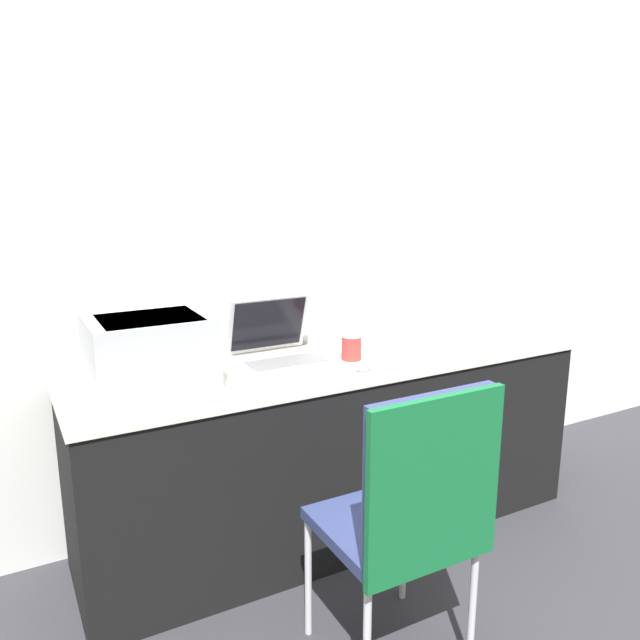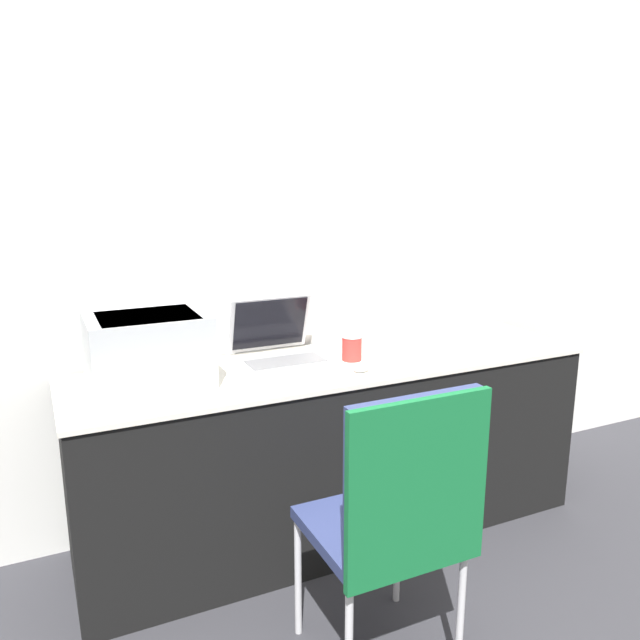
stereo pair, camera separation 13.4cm
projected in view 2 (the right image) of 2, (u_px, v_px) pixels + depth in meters
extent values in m
plane|color=#333338|center=(366.00, 564.00, 2.53)|extent=(14.00, 14.00, 0.00)
cube|color=silver|center=(302.00, 230.00, 2.79)|extent=(8.00, 0.05, 2.60)
cube|color=black|center=(336.00, 450.00, 2.69)|extent=(2.17, 0.56, 0.76)
cube|color=silver|center=(337.00, 364.00, 2.60)|extent=(2.19, 0.58, 0.02)
cube|color=#B2B7BC|center=(148.00, 348.00, 2.32)|extent=(0.43, 0.37, 0.27)
cube|color=black|center=(148.00, 322.00, 2.26)|extent=(0.34, 0.28, 0.05)
cube|color=#B7B7BC|center=(284.00, 363.00, 2.56)|extent=(0.36, 0.25, 0.02)
cube|color=slate|center=(286.00, 361.00, 2.55)|extent=(0.31, 0.14, 0.00)
cube|color=#B7B7BC|center=(270.00, 324.00, 2.68)|extent=(0.36, 0.08, 0.24)
cube|color=black|center=(270.00, 323.00, 2.67)|extent=(0.32, 0.07, 0.22)
cube|color=silver|center=(300.00, 379.00, 2.36)|extent=(0.39, 0.15, 0.02)
cylinder|color=red|center=(352.00, 348.00, 2.61)|extent=(0.08, 0.08, 0.10)
cylinder|color=white|center=(352.00, 336.00, 2.60)|extent=(0.09, 0.09, 0.01)
ellipsoid|color=silver|center=(361.00, 368.00, 2.46)|extent=(0.07, 0.04, 0.04)
cube|color=navy|center=(378.00, 527.00, 1.97)|extent=(0.43, 0.41, 0.04)
cube|color=navy|center=(414.00, 477.00, 1.74)|extent=(0.43, 0.03, 0.48)
cylinder|color=silver|center=(298.00, 577.00, 2.11)|extent=(0.02, 0.02, 0.44)
cylinder|color=silver|center=(398.00, 548.00, 2.27)|extent=(0.02, 0.02, 0.44)
cylinder|color=silver|center=(461.00, 610.00, 1.94)|extent=(0.02, 0.02, 0.44)
cube|color=#146633|center=(419.00, 489.00, 1.73)|extent=(0.45, 0.02, 0.53)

